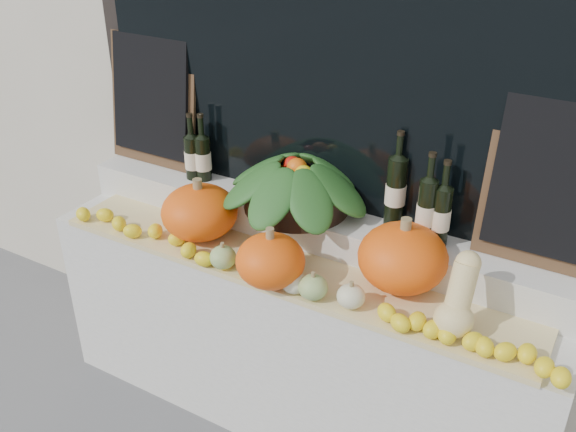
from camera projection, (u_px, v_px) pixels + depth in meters
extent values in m
cube|color=silver|center=(296.00, 339.00, 2.93)|extent=(2.30, 0.55, 0.88)
cube|color=silver|center=(314.00, 227.00, 2.79)|extent=(2.30, 0.25, 0.16)
cube|color=tan|center=(282.00, 270.00, 2.62)|extent=(2.10, 0.32, 0.02)
ellipsoid|color=#FF5C0D|center=(200.00, 212.00, 2.78)|extent=(0.39, 0.39, 0.23)
ellipsoid|color=#FF5C0D|center=(403.00, 258.00, 2.44)|extent=(0.44, 0.44, 0.26)
ellipsoid|color=#FF5C0D|center=(270.00, 261.00, 2.46)|extent=(0.28, 0.28, 0.21)
ellipsoid|color=#EED28C|center=(454.00, 319.00, 2.21)|extent=(0.14, 0.14, 0.13)
cylinder|color=#EED28C|center=(462.00, 286.00, 2.20)|extent=(0.09, 0.14, 0.18)
sphere|color=#EED28C|center=(468.00, 263.00, 2.19)|extent=(0.09, 0.09, 0.09)
ellipsoid|color=#337122|center=(313.00, 287.00, 2.41)|extent=(0.11, 0.11, 0.10)
cylinder|color=olive|center=(313.00, 274.00, 2.38)|extent=(0.02, 0.02, 0.02)
ellipsoid|color=#337122|center=(223.00, 257.00, 2.59)|extent=(0.11, 0.11, 0.10)
cylinder|color=olive|center=(222.00, 245.00, 2.56)|extent=(0.02, 0.02, 0.02)
ellipsoid|color=beige|center=(294.00, 283.00, 2.45)|extent=(0.10, 0.10, 0.08)
cylinder|color=olive|center=(294.00, 272.00, 2.42)|extent=(0.02, 0.02, 0.02)
ellipsoid|color=yellow|center=(261.00, 262.00, 2.53)|extent=(0.12, 0.12, 0.13)
cylinder|color=olive|center=(261.00, 246.00, 2.49)|extent=(0.02, 0.02, 0.02)
ellipsoid|color=beige|center=(351.00, 296.00, 2.36)|extent=(0.11, 0.11, 0.09)
cylinder|color=olive|center=(352.00, 284.00, 2.33)|extent=(0.02, 0.02, 0.02)
cylinder|color=black|center=(297.00, 196.00, 2.75)|extent=(0.45, 0.45, 0.11)
cylinder|color=black|center=(193.00, 158.00, 2.99)|extent=(0.07, 0.07, 0.21)
cylinder|color=black|center=(190.00, 127.00, 2.92)|extent=(0.03, 0.03, 0.10)
cylinder|color=beige|center=(193.00, 160.00, 3.00)|extent=(0.08, 0.08, 0.08)
cylinder|color=black|center=(189.00, 115.00, 2.89)|extent=(0.03, 0.03, 0.02)
cylinder|color=black|center=(203.00, 159.00, 2.98)|extent=(0.07, 0.07, 0.21)
cylinder|color=black|center=(201.00, 127.00, 2.90)|extent=(0.03, 0.03, 0.10)
cylinder|color=beige|center=(203.00, 161.00, 2.98)|extent=(0.08, 0.08, 0.08)
cylinder|color=black|center=(200.00, 116.00, 2.87)|extent=(0.03, 0.03, 0.02)
cylinder|color=black|center=(396.00, 192.00, 2.58)|extent=(0.08, 0.08, 0.29)
cylinder|color=black|center=(400.00, 147.00, 2.49)|extent=(0.03, 0.03, 0.10)
cylinder|color=beige|center=(395.00, 194.00, 2.59)|extent=(0.08, 0.08, 0.08)
cylinder|color=black|center=(401.00, 133.00, 2.46)|extent=(0.03, 0.03, 0.02)
cylinder|color=black|center=(426.00, 212.00, 2.46)|extent=(0.07, 0.07, 0.27)
cylinder|color=black|center=(431.00, 168.00, 2.37)|extent=(0.03, 0.03, 0.10)
cylinder|color=beige|center=(426.00, 214.00, 2.47)|extent=(0.08, 0.08, 0.08)
cylinder|color=black|center=(433.00, 155.00, 2.35)|extent=(0.03, 0.03, 0.02)
cylinder|color=black|center=(441.00, 217.00, 2.46)|extent=(0.07, 0.07, 0.24)
cylinder|color=black|center=(446.00, 176.00, 2.37)|extent=(0.03, 0.03, 0.10)
cylinder|color=beige|center=(440.00, 219.00, 2.46)|extent=(0.08, 0.08, 0.08)
cylinder|color=black|center=(448.00, 162.00, 2.35)|extent=(0.03, 0.03, 0.02)
cube|color=#4C331E|center=(153.00, 102.00, 3.06)|extent=(0.50, 0.10, 0.62)
cube|color=black|center=(150.00, 97.00, 3.04)|extent=(0.44, 0.10, 0.56)
cube|color=#4C331E|center=(556.00, 188.00, 2.25)|extent=(0.50, 0.10, 0.62)
cube|color=black|center=(557.00, 182.00, 2.23)|extent=(0.44, 0.10, 0.56)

